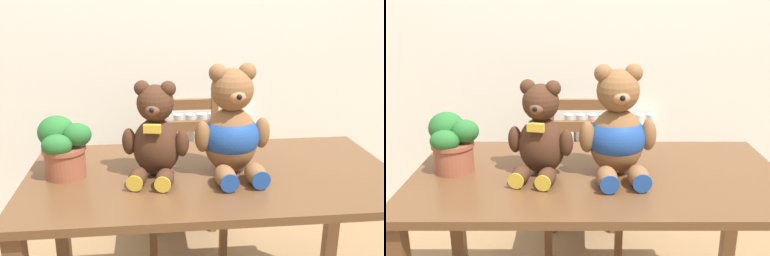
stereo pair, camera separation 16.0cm
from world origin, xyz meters
The scene contains 7 objects.
wall_back centered at (0.00, 1.44, 1.30)m, with size 8.00×0.04×2.60m, color silver.
radiator centered at (0.12, 1.37, 0.33)m, with size 0.58×0.10×0.73m.
dining_table centered at (0.00, 0.37, 0.66)m, with size 1.42×0.73×0.77m.
wooden_chair_behind centered at (-0.05, 1.09, 0.45)m, with size 0.42×0.40×0.89m.
teddy_bear_left centered at (-0.22, 0.37, 0.93)m, with size 0.26×0.27×0.36m.
teddy_bear_right centered at (0.07, 0.37, 0.94)m, with size 0.29×0.31×0.42m.
potted_plant centered at (-0.56, 0.40, 0.89)m, with size 0.21×0.19×0.22m.
Camera 2 is at (-0.08, -1.14, 1.43)m, focal length 40.00 mm.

